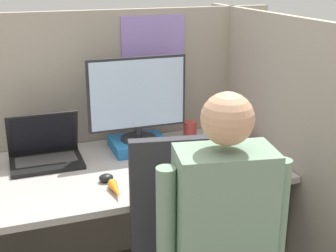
% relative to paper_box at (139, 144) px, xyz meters
% --- Properties ---
extents(cubicle_panel_back, '(1.97, 0.05, 1.44)m').
position_rel_paper_box_xyz_m(cubicle_panel_back, '(-0.13, 0.22, -0.04)').
color(cubicle_panel_back, gray).
rests_on(cubicle_panel_back, ground).
extents(cubicle_panel_right, '(0.04, 1.44, 1.44)m').
position_rel_paper_box_xyz_m(cubicle_panel_right, '(0.62, -0.27, -0.04)').
color(cubicle_panel_right, gray).
rests_on(cubicle_panel_right, ground).
extents(desk, '(1.47, 0.78, 0.73)m').
position_rel_paper_box_xyz_m(desk, '(-0.14, -0.19, -0.21)').
color(desk, '#9E9993').
rests_on(desk, ground).
extents(paper_box, '(0.28, 0.24, 0.06)m').
position_rel_paper_box_xyz_m(paper_box, '(0.00, 0.00, 0.00)').
color(paper_box, '#236BAD').
rests_on(paper_box, desk).
extents(monitor, '(0.51, 0.19, 0.43)m').
position_rel_paper_box_xyz_m(monitor, '(0.00, 0.00, 0.25)').
color(monitor, '#232328').
rests_on(monitor, paper_box).
extents(laptop, '(0.34, 0.25, 0.25)m').
position_rel_paper_box_xyz_m(laptop, '(-0.48, -0.02, 0.02)').
color(laptop, black).
rests_on(laptop, desk).
extents(mouse, '(0.06, 0.05, 0.04)m').
position_rel_paper_box_xyz_m(mouse, '(-0.25, -0.33, -0.01)').
color(mouse, black).
rests_on(mouse, desk).
extents(stapler, '(0.04, 0.14, 0.06)m').
position_rel_paper_box_xyz_m(stapler, '(0.54, -0.12, 0.00)').
color(stapler, '#A31919').
rests_on(stapler, desk).
extents(carrot_toy, '(0.04, 0.16, 0.04)m').
position_rel_paper_box_xyz_m(carrot_toy, '(-0.24, -0.46, -0.01)').
color(carrot_toy, orange).
rests_on(carrot_toy, desk).
extents(person, '(0.47, 0.49, 1.26)m').
position_rel_paper_box_xyz_m(person, '(0.06, -0.96, -0.04)').
color(person, '#282D4C').
rests_on(person, ground).
extents(coffee_mug, '(0.07, 0.07, 0.11)m').
position_rel_paper_box_xyz_m(coffee_mug, '(0.30, 0.03, 0.03)').
color(coffee_mug, '#A3332D').
rests_on(coffee_mug, desk).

